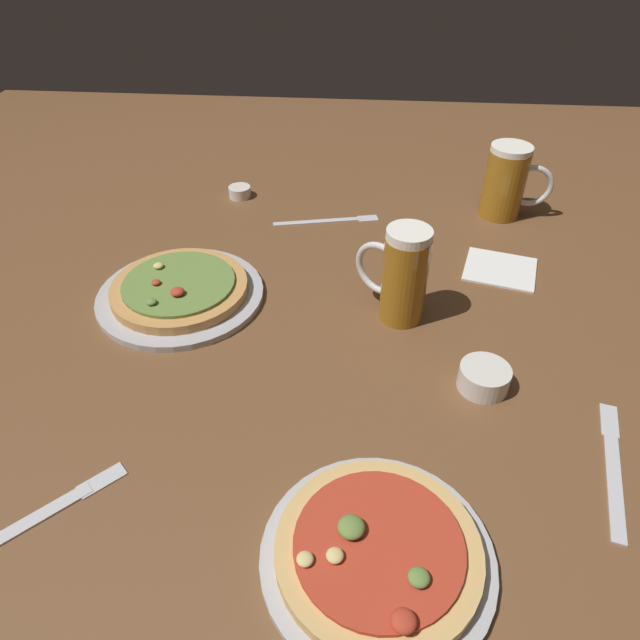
{
  "coord_description": "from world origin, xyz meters",
  "views": [
    {
      "loc": [
        0.06,
        -0.73,
        0.62
      ],
      "look_at": [
        0.0,
        0.0,
        0.02
      ],
      "focal_mm": 31.62,
      "sensor_mm": 36.0,
      "label": 1
    }
  ],
  "objects": [
    {
      "name": "pizza_plate_far",
      "position": [
        -0.26,
        0.07,
        0.02
      ],
      "size": [
        0.3,
        0.3,
        0.05
      ],
      "color": "#B2B2B7",
      "rests_on": "ground_plane"
    },
    {
      "name": "beer_mug_dark",
      "position": [
        0.13,
        0.05,
        0.08
      ],
      "size": [
        0.12,
        0.1,
        0.17
      ],
      "color": "#9E6619",
      "rests_on": "ground_plane"
    },
    {
      "name": "ramekin_sauce",
      "position": [
        -0.23,
        0.47,
        0.01
      ],
      "size": [
        0.05,
        0.05,
        0.03
      ],
      "primitive_type": "cylinder",
      "color": "silver",
      "rests_on": "ground_plane"
    },
    {
      "name": "fork_left",
      "position": [
        -0.01,
        0.37,
        0.0
      ],
      "size": [
        0.23,
        0.07,
        0.01
      ],
      "color": "silver",
      "rests_on": "ground_plane"
    },
    {
      "name": "pizza_plate_near",
      "position": [
        0.1,
        -0.4,
        0.02
      ],
      "size": [
        0.27,
        0.27,
        0.05
      ],
      "color": "#B2B2B7",
      "rests_on": "ground_plane"
    },
    {
      "name": "ramekin_butter",
      "position": [
        0.25,
        -0.11,
        0.02
      ],
      "size": [
        0.08,
        0.08,
        0.04
      ],
      "primitive_type": "cylinder",
      "color": "silver",
      "rests_on": "ground_plane"
    },
    {
      "name": "knife_right",
      "position": [
        -0.31,
        -0.38,
        0.0
      ],
      "size": [
        0.16,
        0.16,
        0.01
      ],
      "color": "silver",
      "rests_on": "ground_plane"
    },
    {
      "name": "ground_plane",
      "position": [
        0.0,
        0.0,
        -0.01
      ],
      "size": [
        2.4,
        2.4,
        0.03
      ],
      "primitive_type": "cube",
      "color": "brown"
    },
    {
      "name": "napkin_folded",
      "position": [
        0.33,
        0.21,
        0.0
      ],
      "size": [
        0.16,
        0.15,
        0.01
      ],
      "primitive_type": "cube",
      "rotation": [
        0.0,
        0.0,
        -0.26
      ],
      "color": "white",
      "rests_on": "ground_plane"
    },
    {
      "name": "knife_spare",
      "position": [
        0.41,
        -0.25,
        0.0
      ],
      "size": [
        0.07,
        0.23,
        0.01
      ],
      "color": "silver",
      "rests_on": "ground_plane"
    },
    {
      "name": "beer_mug_amber",
      "position": [
        0.37,
        0.43,
        0.08
      ],
      "size": [
        0.15,
        0.09,
        0.16
      ],
      "color": "#9E6619",
      "rests_on": "ground_plane"
    }
  ]
}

